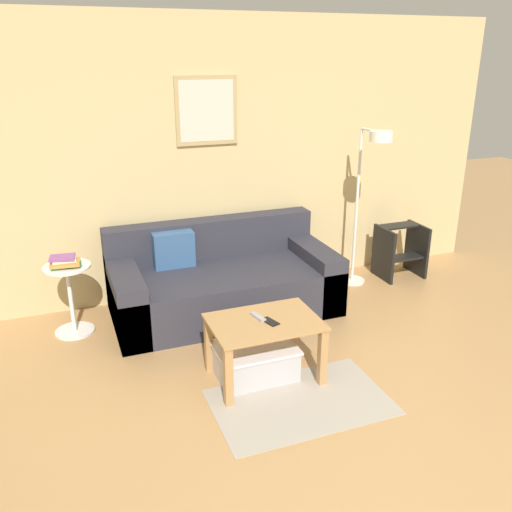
{
  "coord_description": "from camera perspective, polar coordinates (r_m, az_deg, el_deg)",
  "views": [
    {
      "loc": [
        -1.54,
        -1.45,
        2.21
      ],
      "look_at": [
        -0.24,
        1.93,
        0.85
      ],
      "focal_mm": 38.0,
      "sensor_mm": 36.0,
      "label": 1
    }
  ],
  "objects": [
    {
      "name": "couch",
      "position": [
        4.9,
        -3.6,
        -2.76
      ],
      "size": [
        1.97,
        0.97,
        0.77
      ],
      "color": "#2D2D38",
      "rests_on": "ground_plane"
    },
    {
      "name": "area_rug",
      "position": [
        3.8,
        4.72,
        -15.03
      ],
      "size": [
        1.19,
        0.73,
        0.01
      ],
      "primitive_type": "cube",
      "color": "#A39989",
      "rests_on": "ground_plane"
    },
    {
      "name": "floor_lamp",
      "position": [
        5.19,
        11.87,
        7.6
      ],
      "size": [
        0.26,
        0.56,
        1.57
      ],
      "color": "white",
      "rests_on": "ground_plane"
    },
    {
      "name": "storage_bin",
      "position": [
        3.99,
        -0.1,
        -10.95
      ],
      "size": [
        0.57,
        0.42,
        0.24
      ],
      "color": "#B2B2B7",
      "rests_on": "ground_plane"
    },
    {
      "name": "wall_back",
      "position": [
        5.14,
        -3.2,
        10.14
      ],
      "size": [
        5.6,
        0.09,
        2.55
      ],
      "color": "tan",
      "rests_on": "ground_plane"
    },
    {
      "name": "book_stack",
      "position": [
        4.6,
        -19.49,
        -0.58
      ],
      "size": [
        0.25,
        0.2,
        0.09
      ],
      "color": "#387F4C",
      "rests_on": "side_table"
    },
    {
      "name": "side_table",
      "position": [
        4.72,
        -18.99,
        -3.68
      ],
      "size": [
        0.38,
        0.38,
        0.6
      ],
      "color": "white",
      "rests_on": "ground_plane"
    },
    {
      "name": "step_stool",
      "position": [
        5.83,
        14.96,
        0.65
      ],
      "size": [
        0.44,
        0.38,
        0.54
      ],
      "color": "black",
      "rests_on": "ground_plane"
    },
    {
      "name": "remote_control",
      "position": [
        3.85,
        0.22,
        -6.43
      ],
      "size": [
        0.07,
        0.16,
        0.02
      ],
      "primitive_type": "cube",
      "rotation": [
        0.0,
        0.0,
        0.21
      ],
      "color": "#99999E",
      "rests_on": "coffee_table"
    },
    {
      "name": "coffee_table",
      "position": [
        3.86,
        0.89,
        -8.14
      ],
      "size": [
        0.77,
        0.54,
        0.45
      ],
      "color": "#AD7F4C",
      "rests_on": "ground_plane"
    },
    {
      "name": "cell_phone",
      "position": [
        3.8,
        1.48,
        -6.91
      ],
      "size": [
        0.11,
        0.15,
        0.01
      ],
      "primitive_type": "cube",
      "rotation": [
        0.0,
        0.0,
        0.31
      ],
      "color": "black",
      "rests_on": "coffee_table"
    }
  ]
}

